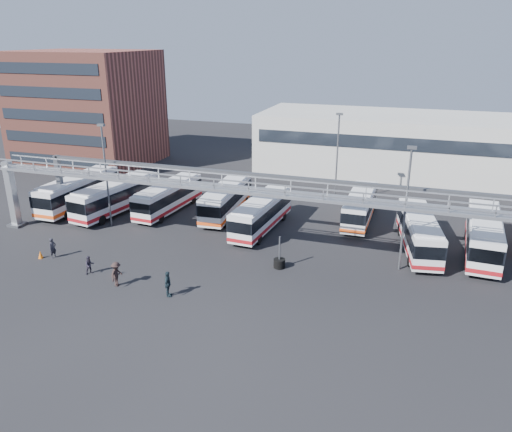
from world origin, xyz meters
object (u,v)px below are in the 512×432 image
(pedestrian_c, at_px, (117,274))
(cone_right, at_px, (115,271))
(bus_0, at_px, (78,191))
(cone_left, at_px, (40,255))
(bus_6, at_px, (360,206))
(pedestrian_d, at_px, (168,284))
(light_pole_left, at_px, (106,170))
(bus_8, at_px, (484,234))
(tire_stack, at_px, (279,262))
(bus_2, at_px, (168,196))
(bus_1, at_px, (116,196))
(light_pole_mid, at_px, (406,203))
(light_pole_back, at_px, (337,154))
(bus_4, at_px, (262,213))
(bus_7, at_px, (419,231))
(pedestrian_b, at_px, (90,265))
(pedestrian_a, at_px, (53,248))
(bus_3, at_px, (226,198))

(pedestrian_c, relative_size, cone_right, 2.88)
(bus_0, relative_size, cone_left, 17.70)
(bus_6, height_order, pedestrian_d, bus_6)
(light_pole_left, height_order, pedestrian_c, light_pole_left)
(bus_6, xyz_separation_m, bus_8, (11.14, -4.94, 0.20))
(light_pole_left, bearing_deg, tire_stack, -11.63)
(cone_left, height_order, cone_right, cone_right)
(bus_2, xyz_separation_m, tire_stack, (15.15, -9.48, -1.29))
(bus_1, xyz_separation_m, bus_2, (5.16, 2.03, -0.14))
(light_pole_mid, height_order, bus_8, light_pole_mid)
(bus_1, distance_m, bus_8, 36.23)
(light_pole_back, height_order, bus_4, light_pole_back)
(light_pole_back, xyz_separation_m, bus_8, (14.55, -9.73, -3.82))
(bus_6, xyz_separation_m, cone_right, (-16.84, -18.49, -1.37))
(bus_1, bearing_deg, bus_6, 21.01)
(bus_8, bearing_deg, bus_7, -167.90)
(bus_0, distance_m, pedestrian_b, 17.54)
(cone_left, bearing_deg, pedestrian_c, -13.67)
(pedestrian_a, bearing_deg, pedestrian_d, -92.10)
(light_pole_mid, distance_m, bus_0, 35.11)
(bus_0, bearing_deg, pedestrian_c, -45.03)
(bus_1, height_order, pedestrian_c, bus_1)
(bus_4, relative_size, pedestrian_b, 7.10)
(bus_3, bearing_deg, light_pole_back, 31.73)
(light_pole_left, relative_size, cone_left, 15.58)
(tire_stack, bearing_deg, pedestrian_d, -131.66)
(pedestrian_d, distance_m, cone_right, 5.98)
(bus_4, bearing_deg, bus_8, 5.33)
(bus_3, bearing_deg, bus_2, -172.91)
(light_pole_back, relative_size, pedestrian_a, 5.73)
(light_pole_back, xyz_separation_m, bus_6, (3.41, -4.79, -4.02))
(cone_left, bearing_deg, bus_3, 54.41)
(bus_0, height_order, pedestrian_b, bus_0)
(bus_2, xyz_separation_m, bus_4, (11.13, -1.87, 0.03))
(bus_2, height_order, pedestrian_c, bus_2)
(bus_7, bearing_deg, tire_stack, -155.67)
(bus_3, relative_size, pedestrian_d, 5.50)
(bus_4, bearing_deg, cone_left, -138.24)
(bus_2, bearing_deg, cone_left, -104.52)
(pedestrian_a, bearing_deg, cone_right, -88.66)
(light_pole_back, bearing_deg, pedestrian_b, -123.03)
(bus_2, distance_m, pedestrian_b, 15.45)
(bus_2, bearing_deg, bus_4, -5.52)
(bus_7, bearing_deg, bus_2, 165.10)
(bus_6, height_order, bus_7, bus_7)
(light_pole_left, xyz_separation_m, pedestrian_b, (4.56, -9.74, -4.97))
(light_pole_back, distance_m, bus_7, 14.60)
(bus_4, height_order, pedestrian_c, bus_4)
(bus_8, distance_m, pedestrian_b, 33.12)
(bus_3, height_order, pedestrian_c, bus_3)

